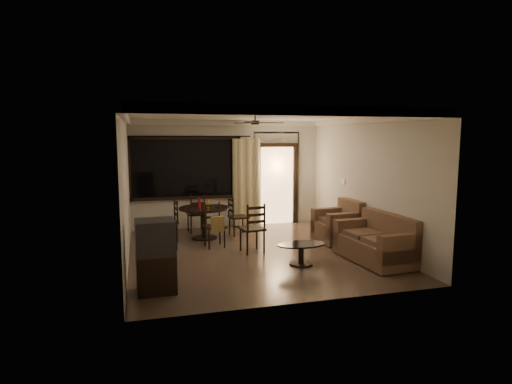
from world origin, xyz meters
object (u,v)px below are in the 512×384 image
object	(u,v)px
tv_cabinet	(156,256)
sofa	(378,243)
side_chair	(252,238)
coffee_table	(301,251)
dining_chair_west	(169,229)
dining_chair_south	(215,233)
dining_chair_north	(196,221)
dining_chair_east	(238,224)
dining_table	(204,214)
armchair	(340,225)

from	to	relation	value
tv_cabinet	sofa	size ratio (longest dim) A/B	0.65
tv_cabinet	side_chair	bearing A→B (deg)	39.47
coffee_table	dining_chair_west	bearing A→B (deg)	132.86
sofa	tv_cabinet	bearing A→B (deg)	-177.07
dining_chair_south	sofa	size ratio (longest dim) A/B	0.55
dining_chair_west	dining_chair_north	size ratio (longest dim) A/B	1.00
dining_chair_west	coffee_table	bearing A→B (deg)	36.38
tv_cabinet	side_chair	distance (m)	2.70
sofa	side_chair	bearing A→B (deg)	145.43
dining_chair_west	coffee_table	distance (m)	3.33
dining_chair_north	side_chair	world-z (taller)	side_chair
dining_chair_south	coffee_table	bearing A→B (deg)	-58.02
dining_chair_north	tv_cabinet	size ratio (longest dim) A/B	0.84
dining_chair_east	dining_chair_north	bearing A→B (deg)	48.05
dining_chair_north	sofa	world-z (taller)	dining_chair_north
dining_chair_north	dining_chair_east	bearing A→B (deg)	138.05
dining_chair_south	coffee_table	size ratio (longest dim) A/B	1.05
sofa	dining_chair_north	bearing A→B (deg)	126.55
dining_table	armchair	world-z (taller)	dining_table
dining_chair_east	sofa	xyz separation A→B (m)	(2.10, -2.82, 0.07)
dining_table	side_chair	distance (m)	1.69
dining_chair_west	sofa	xyz separation A→B (m)	(3.76, -2.63, 0.07)
side_chair	dining_chair_west	bearing A→B (deg)	-49.16
dining_chair_north	armchair	xyz separation A→B (m)	(3.01, -1.89, 0.10)
dining_chair_east	sofa	world-z (taller)	dining_chair_east
dining_table	dining_chair_south	distance (m)	0.90
dining_chair_north	coffee_table	world-z (taller)	dining_chair_north
dining_table	armchair	xyz separation A→B (m)	(2.92, -1.14, -0.20)
dining_chair_south	dining_chair_north	world-z (taller)	same
dining_chair_west	dining_table	bearing A→B (deg)	90.08
dining_table	sofa	bearing A→B (deg)	-42.95
armchair	dining_chair_east	bearing A→B (deg)	145.66
dining_chair_west	dining_chair_east	world-z (taller)	same
armchair	side_chair	world-z (taller)	side_chair
dining_chair_south	dining_table	bearing A→B (deg)	89.89
dining_chair_west	dining_chair_south	bearing A→B (deg)	44.30
dining_table	dining_chair_north	world-z (taller)	dining_table
dining_chair_east	dining_chair_south	xyz separation A→B (m)	(-0.73, -0.95, 0.02)
sofa	coffee_table	world-z (taller)	sofa
tv_cabinet	armchair	xyz separation A→B (m)	(4.16, 2.13, -0.18)
dining_chair_east	coffee_table	xyz separation A→B (m)	(0.60, -2.63, -0.02)
tv_cabinet	side_chair	world-z (taller)	tv_cabinet
dining_chair_south	coffee_table	distance (m)	2.15
armchair	dining_chair_north	bearing A→B (deg)	144.06
coffee_table	side_chair	bearing A→B (deg)	121.81
dining_chair_west	tv_cabinet	xyz separation A→B (m)	(-0.40, -3.17, 0.28)
dining_chair_east	side_chair	distance (m)	1.57
dining_chair_north	side_chair	distance (m)	2.39
dining_chair_west	dining_chair_east	bearing A→B (deg)	90.00
dining_chair_east	tv_cabinet	xyz separation A→B (m)	(-2.06, -3.36, 0.28)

